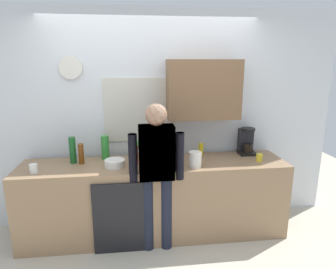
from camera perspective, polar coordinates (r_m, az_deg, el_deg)
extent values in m
plane|color=beige|center=(3.53, -2.04, -20.74)|extent=(8.00, 8.00, 0.00)
cube|color=#937251|center=(3.56, -2.53, -12.15)|extent=(3.01, 0.64, 0.88)
cube|color=black|center=(3.28, -9.18, -15.62)|extent=(0.56, 0.02, 0.79)
cube|color=silver|center=(3.69, -3.20, 2.92)|extent=(4.61, 0.10, 2.60)
cube|color=beige|center=(3.60, -5.39, 4.72)|extent=(0.86, 0.02, 0.76)
cube|color=#8CA5C6|center=(3.61, -5.39, 4.73)|extent=(0.80, 0.02, 0.70)
cube|color=brown|center=(3.52, 6.76, 8.57)|extent=(0.84, 0.32, 0.68)
cylinder|color=silver|center=(3.61, -18.09, 12.10)|extent=(0.26, 0.03, 0.26)
cube|color=black|center=(3.82, 14.79, -3.41)|extent=(0.20, 0.20, 0.03)
cube|color=black|center=(3.83, 14.61, -0.93)|extent=(0.18, 0.08, 0.28)
cylinder|color=black|center=(3.77, 15.02, -2.53)|extent=(0.11, 0.11, 0.11)
cylinder|color=black|center=(3.74, 15.08, 0.98)|extent=(0.17, 0.17, 0.03)
cylinder|color=brown|center=(3.47, -16.29, -3.56)|extent=(0.06, 0.06, 0.23)
cylinder|color=#2D8C33|center=(3.55, -11.93, -2.44)|extent=(0.09, 0.09, 0.28)
cylinder|color=maroon|center=(3.32, -6.30, -3.95)|extent=(0.06, 0.06, 0.22)
cylinder|color=#195923|center=(3.51, -17.79, -2.87)|extent=(0.07, 0.07, 0.30)
cylinder|color=white|center=(3.38, -24.35, -5.96)|extent=(0.08, 0.08, 0.09)
cylinder|color=#B26647|center=(3.47, 1.63, -4.19)|extent=(0.08, 0.08, 0.09)
cylinder|color=yellow|center=(3.59, 17.08, -4.22)|extent=(0.07, 0.07, 0.08)
cylinder|color=white|center=(3.31, -10.15, -5.44)|extent=(0.22, 0.22, 0.08)
cylinder|color=#9E5638|center=(3.58, -4.84, -3.63)|extent=(0.10, 0.10, 0.09)
sphere|color=#2D7233|center=(3.55, -4.88, -1.94)|extent=(0.15, 0.15, 0.15)
cylinder|color=yellow|center=(3.67, 6.31, -2.77)|extent=(0.06, 0.06, 0.15)
cone|color=white|center=(3.64, 6.35, -1.42)|extent=(0.02, 0.02, 0.03)
cylinder|color=silver|center=(3.25, 5.22, -4.77)|extent=(0.14, 0.14, 0.17)
cylinder|color=brown|center=(3.30, -3.89, -14.99)|extent=(0.12, 0.12, 0.82)
cylinder|color=brown|center=(3.32, -0.32, -14.82)|extent=(0.12, 0.12, 0.82)
cube|color=#D85959|center=(3.04, -2.22, -3.44)|extent=(0.36, 0.20, 0.56)
sphere|color=beige|center=(2.94, -2.29, 3.82)|extent=(0.22, 0.22, 0.22)
cylinder|color=#D85959|center=(3.04, -6.73, -4.49)|extent=(0.09, 0.09, 0.50)
cylinder|color=#D85959|center=(3.08, 2.26, -4.17)|extent=(0.09, 0.09, 0.50)
cylinder|color=#3F4766|center=(3.30, -3.89, -14.99)|extent=(0.12, 0.12, 0.82)
cylinder|color=#3F4766|center=(3.32, -0.32, -14.82)|extent=(0.12, 0.12, 0.82)
cube|color=#262633|center=(3.04, -2.22, -3.44)|extent=(0.36, 0.20, 0.56)
sphere|color=#D8AD8C|center=(2.94, -2.29, 3.82)|extent=(0.22, 0.22, 0.22)
cylinder|color=#262633|center=(3.04, -6.73, -4.49)|extent=(0.09, 0.09, 0.50)
cylinder|color=#262633|center=(3.08, 2.26, -4.17)|extent=(0.09, 0.09, 0.50)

